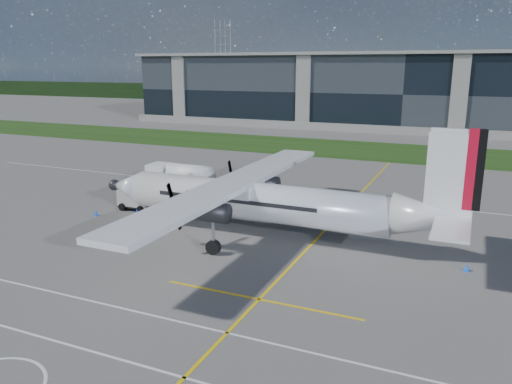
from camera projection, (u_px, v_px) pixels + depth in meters
name	position (u px, v px, depth m)	size (l,w,h in m)	color
ground	(369.00, 160.00, 70.23)	(400.00, 400.00, 0.00)	#5C5957
grass_strip	(379.00, 151.00, 77.33)	(400.00, 18.00, 0.04)	#1A3E11
terminal_building	(410.00, 92.00, 103.88)	(120.00, 20.00, 15.00)	black
tree_line	(433.00, 98.00, 158.21)	(400.00, 6.00, 6.00)	black
pylon_west	(223.00, 60.00, 195.38)	(9.00, 4.60, 30.00)	gray
yellow_taxiway_centerline	(334.00, 221.00, 42.45)	(0.20, 70.00, 0.01)	yellow
white_lane_line	(127.00, 361.00, 22.33)	(90.00, 0.15, 0.01)	white
turboprop_aircraft	(268.00, 180.00, 37.21)	(29.26, 30.34, 9.10)	white
fuel_tanker_truck	(176.00, 177.00, 52.56)	(7.80, 2.53, 2.92)	white
baggage_tug	(137.00, 198.00, 45.80)	(3.42, 2.05, 2.05)	silver
ground_crew_person	(180.00, 205.00, 43.47)	(0.86, 0.62, 2.12)	#F25907
safety_cone_fwd	(96.00, 213.00, 43.93)	(0.36, 0.36, 0.50)	blue
safety_cone_tail	(467.00, 267.00, 32.10)	(0.36, 0.36, 0.50)	blue
safety_cone_nose_stbd	(137.00, 210.00, 44.82)	(0.36, 0.36, 0.50)	blue
safety_cone_stbdwing	(298.00, 188.00, 52.89)	(0.36, 0.36, 0.50)	blue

